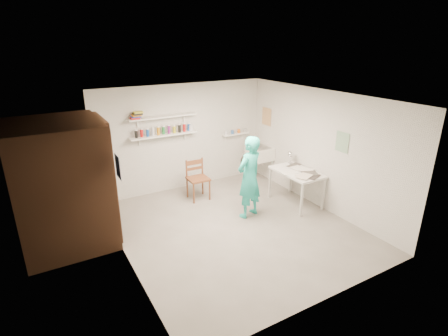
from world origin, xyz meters
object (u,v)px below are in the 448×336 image
belfast_sink (260,153)px  desk_lamp (291,154)px  wooden_chair (198,179)px  work_table (296,187)px  man (249,177)px  wall_clock (246,160)px

belfast_sink → desk_lamp: size_ratio=4.37×
wooden_chair → work_table: wooden_chair is taller
belfast_sink → work_table: belfast_sink is taller
man → desk_lamp: (1.34, 0.39, 0.14)m
wooden_chair → work_table: size_ratio=0.85×
wooden_chair → desk_lamp: 2.08m
man → wall_clock: (0.06, 0.21, 0.27)m
belfast_sink → wooden_chair: 1.81m
desk_lamp → man: bearing=-163.6°
work_table → wall_clock: bearing=166.7°
desk_lamp → wooden_chair: bearing=156.6°
wall_clock → desk_lamp: wall_clock is taller
belfast_sink → work_table: size_ratio=0.55×
wall_clock → desk_lamp: 1.30m
work_table → wooden_chair: bearing=143.3°
work_table → desk_lamp: size_ratio=8.00×
work_table → desk_lamp: 0.76m
man → wooden_chair: man is taller
man → wooden_chair: size_ratio=1.74×
man → wooden_chair: bearing=-83.0°
work_table → desk_lamp: desk_lamp is taller
wooden_chair → wall_clock: bearing=-58.4°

